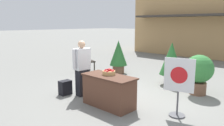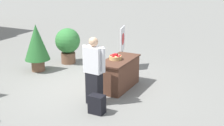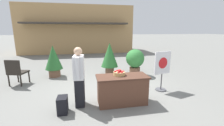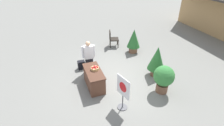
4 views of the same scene
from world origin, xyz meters
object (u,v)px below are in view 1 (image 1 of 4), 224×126
Objects in this scene: display_table at (109,91)px; poster_board at (179,84)px; potted_plant_near_left at (118,55)px; potted_plant_far_right at (171,60)px; person_visitor at (82,68)px; patio_chair at (85,60)px; backpack at (65,88)px; apple_basket at (109,72)px; potted_plant_near_right at (199,71)px.

poster_board is (1.55, 0.63, 0.35)m from display_table.
potted_plant_near_left is 0.95× the size of potted_plant_far_right.
person_visitor is (-1.15, 0.09, 0.41)m from display_table.
potted_plant_near_left is (1.17, 0.84, 0.22)m from patio_chair.
poster_board is at bearing 15.27° from backpack.
display_table is 1.02× the size of potted_plant_near_left.
patio_chair is at bearing 129.17° from backpack.
potted_plant_near_left reaches higher than poster_board.
display_table is 0.47m from apple_basket.
poster_board is 1.36× the size of patio_chair.
patio_chair reaches higher than apple_basket.
apple_basket is (-0.07, 0.08, 0.46)m from display_table.
patio_chair is at bearing -144.24° from potted_plant_near_left.
potted_plant_near_right is at bearing -68.59° from patio_chair.
potted_plant_near_right is at bearing 49.46° from person_visitor.
potted_plant_near_left is at bearing 127.90° from display_table.
potted_plant_near_left reaches higher than potted_plant_near_right.
backpack is 0.43× the size of patio_chair.
patio_chair reaches higher than display_table.
potted_plant_near_right is (2.83, 2.71, 0.49)m from backpack.
person_visitor is at bearing 36.07° from backpack.
potted_plant_far_right reaches higher than potted_plant_near_left.
potted_plant_far_right is (1.31, 2.77, 0.04)m from person_visitor.
poster_board is 5.22m from patio_chair.
apple_basket is 1.71m from poster_board.
apple_basket is at bearing -52.17° from potted_plant_near_left.
patio_chair is at bearing -168.02° from potted_plant_far_right.
display_table is 2.81m from potted_plant_near_right.
apple_basket is at bearing -85.70° from poster_board.
patio_chair is 0.83× the size of potted_plant_near_right.
poster_board is at bearing 15.91° from person_visitor.
display_table is 1.71m from poster_board.
display_table is at bearing 7.92° from backpack.
potted_plant_far_right is (-1.38, 2.23, 0.10)m from poster_board.
potted_plant_near_left is (-1.14, 2.85, -0.04)m from person_visitor.
potted_plant_far_right is at bearing 161.27° from potted_plant_near_right.
patio_chair is 0.71× the size of potted_plant_near_left.
potted_plant_far_right reaches higher than apple_basket.
apple_basket is 3.96m from patio_chair.
potted_plant_near_right is at bearing 174.02° from poster_board.
potted_plant_near_left is at bearing 172.81° from potted_plant_near_right.
person_visitor reaches higher than display_table.
potted_plant_near_right is at bearing 63.21° from display_table.
backpack is 0.32× the size of poster_board.
apple_basket is 0.24× the size of poster_board.
apple_basket is at bearing 3.82° from person_visitor.
backpack is at bearing -124.24° from patio_chair.
potted_plant_far_right is at bearing 86.76° from display_table.
person_visitor is 2.75m from poster_board.
patio_chair is at bearing 143.61° from person_visitor.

